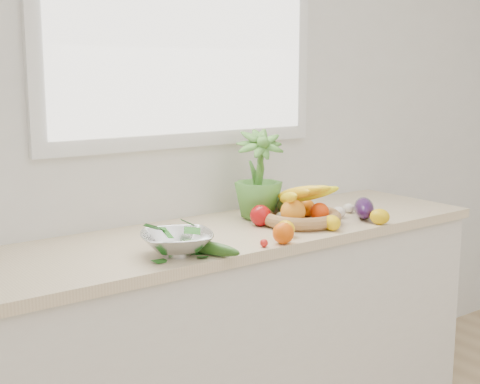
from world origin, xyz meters
TOP-DOWN VIEW (x-y plane):
  - back_wall at (0.00, 2.25)m, footprint 4.50×0.02m
  - counter_cabinet at (0.00, 1.95)m, footprint 2.20×0.58m
  - countertop at (0.00, 1.95)m, footprint 2.24×0.62m
  - window_frame at (0.00, 2.23)m, footprint 1.30×0.03m
  - window_pane at (0.00, 2.21)m, footprint 1.18×0.01m
  - orange_loose at (0.05, 1.67)m, footprint 0.10×0.10m
  - lemon_a at (0.12, 1.74)m, footprint 0.07×0.08m
  - lemon_b at (0.33, 1.71)m, footprint 0.07×0.08m
  - lemon_c at (0.56, 1.67)m, footprint 0.09×0.10m
  - apple at (0.16, 1.94)m, footprint 0.09×0.09m
  - ginger at (0.35, 1.79)m, footprint 0.12×0.10m
  - garlic_a at (0.62, 1.90)m, footprint 0.05×0.05m
  - garlic_b at (0.27, 1.94)m, footprint 0.06×0.06m
  - garlic_c at (0.51, 1.85)m, footprint 0.07×0.07m
  - eggplant at (0.59, 1.79)m, footprint 0.20×0.21m
  - cucumber at (-0.24, 1.71)m, footprint 0.13×0.25m
  - radish at (-0.03, 1.68)m, footprint 0.03×0.03m
  - potted_herb at (0.24, 2.05)m, footprint 0.27×0.27m
  - fruit_basket at (0.31, 1.87)m, footprint 0.40×0.40m
  - colander_with_spinach at (-0.34, 1.77)m, footprint 0.32×0.32m

SIDE VIEW (x-z plane):
  - counter_cabinet at x=0.00m, z-range 0.00..0.86m
  - countertop at x=0.00m, z-range 0.86..0.90m
  - radish at x=-0.03m, z-range 0.90..0.93m
  - ginger at x=0.35m, z-range 0.90..0.94m
  - garlic_a at x=0.62m, z-range 0.90..0.94m
  - garlic_b at x=0.27m, z-range 0.90..0.94m
  - cucumber at x=-0.24m, z-range 0.90..0.95m
  - garlic_c at x=0.51m, z-range 0.90..0.95m
  - lemon_b at x=0.33m, z-range 0.90..0.96m
  - lemon_a at x=0.12m, z-range 0.90..0.96m
  - lemon_c at x=0.56m, z-range 0.90..0.96m
  - orange_loose at x=0.05m, z-range 0.90..0.98m
  - apple at x=0.16m, z-range 0.90..0.99m
  - eggplant at x=0.59m, z-range 0.90..0.99m
  - fruit_basket at x=0.31m, z-range 0.86..1.04m
  - colander_with_spinach at x=-0.34m, z-range 0.90..1.03m
  - potted_herb at x=0.24m, z-range 0.91..1.27m
  - back_wall at x=0.00m, z-range 0.00..2.70m
  - window_frame at x=0.00m, z-range 1.20..2.30m
  - window_pane at x=0.00m, z-range 1.26..2.24m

